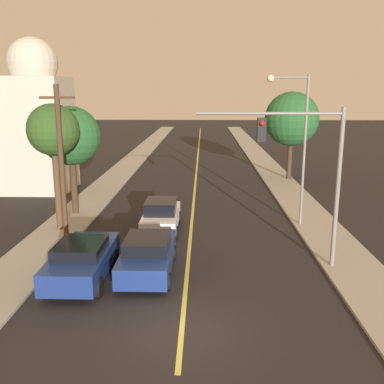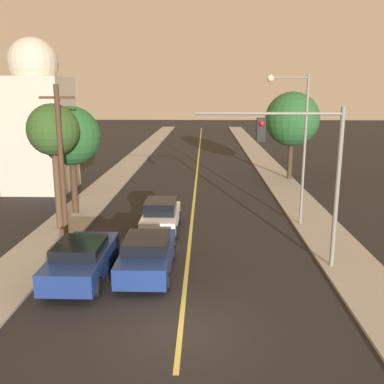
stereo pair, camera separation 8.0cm
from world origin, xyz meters
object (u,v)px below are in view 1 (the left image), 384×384
at_px(utility_pole_left, 61,160).
at_px(car_near_lane_second, 161,215).
at_px(tree_left_far, 71,136).
at_px(tree_right_near, 292,119).
at_px(traffic_signal_mast, 306,159).
at_px(streetlamp_right, 296,131).
at_px(tree_left_near, 53,131).
at_px(domed_building_left, 37,121).
at_px(car_outer_lane_front, 82,259).
at_px(car_near_lane_front, 148,254).

bearing_deg(utility_pole_left, car_near_lane_second, 16.10).
height_order(tree_left_far, tree_right_near, tree_right_near).
height_order(traffic_signal_mast, streetlamp_right, streetlamp_right).
distance_m(car_near_lane_second, traffic_signal_mast, 8.45).
xyz_separation_m(utility_pole_left, tree_right_near, (13.62, 14.63, 1.00)).
relative_size(utility_pole_left, tree_left_near, 1.14).
xyz_separation_m(tree_right_near, domed_building_left, (-18.68, -4.15, 0.14)).
xyz_separation_m(car_near_lane_second, traffic_signal_mast, (6.07, -4.61, 3.64)).
distance_m(car_near_lane_second, tree_left_far, 7.04).
bearing_deg(car_outer_lane_front, domed_building_left, 115.40).
distance_m(traffic_signal_mast, utility_pole_left, 11.12).
bearing_deg(streetlamp_right, car_near_lane_front, -137.13).
bearing_deg(tree_left_near, streetlamp_right, 5.52).
xyz_separation_m(car_near_lane_second, tree_left_far, (-5.28, 2.78, 3.74)).
bearing_deg(tree_right_near, car_outer_lane_front, -120.77).
distance_m(car_near_lane_second, streetlamp_right, 8.12).
relative_size(car_outer_lane_front, domed_building_left, 0.43).
bearing_deg(streetlamp_right, tree_right_near, 79.71).
bearing_deg(traffic_signal_mast, car_near_lane_front, -173.17).
xyz_separation_m(car_near_lane_front, streetlamp_right, (6.86, 6.36, 4.25)).
height_order(tree_left_near, tree_left_far, tree_left_near).
bearing_deg(car_outer_lane_front, tree_left_far, 108.18).
bearing_deg(car_outer_lane_front, utility_pole_left, 114.48).
distance_m(car_near_lane_second, utility_pole_left, 5.62).
xyz_separation_m(car_near_lane_second, utility_pole_left, (-4.53, -1.31, 3.07)).
relative_size(car_near_lane_front, tree_left_near, 0.72).
relative_size(tree_left_far, tree_right_near, 0.88).
distance_m(utility_pole_left, tree_left_far, 4.21).
bearing_deg(car_outer_lane_front, car_near_lane_second, 68.12).
bearing_deg(car_near_lane_front, tree_right_near, 64.03).
bearing_deg(tree_left_near, car_outer_lane_front, -64.27).
xyz_separation_m(utility_pole_left, tree_left_far, (-0.75, 4.09, 0.67)).
bearing_deg(utility_pole_left, car_outer_lane_front, -65.52).
bearing_deg(car_near_lane_front, car_outer_lane_front, -165.02).
bearing_deg(domed_building_left, tree_left_far, -55.94).
relative_size(car_near_lane_second, utility_pole_left, 0.59).
xyz_separation_m(utility_pole_left, domed_building_left, (-5.06, 10.47, 1.14)).
relative_size(traffic_signal_mast, tree_left_near, 1.00).
relative_size(car_outer_lane_front, traffic_signal_mast, 0.73).
bearing_deg(car_near_lane_second, tree_right_near, 55.69).
xyz_separation_m(car_near_lane_front, utility_pole_left, (-4.53, 4.03, 3.09)).
height_order(utility_pole_left, tree_left_near, utility_pole_left).
bearing_deg(tree_left_far, domed_building_left, 124.06).
xyz_separation_m(tree_left_far, domed_building_left, (-4.31, 6.38, 0.46)).
bearing_deg(car_near_lane_second, car_outer_lane_front, -111.88).
height_order(car_near_lane_front, tree_left_far, tree_left_far).
distance_m(utility_pole_left, domed_building_left, 11.69).
bearing_deg(utility_pole_left, tree_left_far, 100.39).
relative_size(tree_left_near, tree_right_near, 0.92).
bearing_deg(traffic_signal_mast, utility_pole_left, 162.70).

